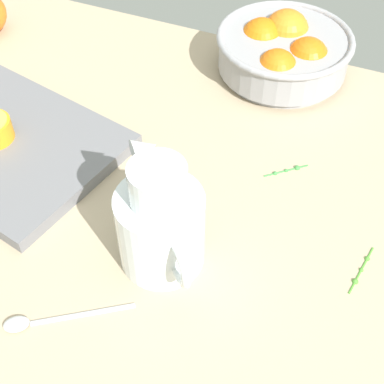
{
  "coord_description": "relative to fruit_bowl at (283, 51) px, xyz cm",
  "views": [
    {
      "loc": [
        21.55,
        -50.05,
        62.32
      ],
      "look_at": [
        1.41,
        -2.3,
        4.47
      ],
      "focal_mm": 52.25,
      "sensor_mm": 36.0,
      "label": 1
    }
  ],
  "objects": [
    {
      "name": "fruit_bowl",
      "position": [
        0.0,
        0.0,
        0.0
      ],
      "size": [
        24.44,
        24.44,
        10.13
      ],
      "color": "#99999E",
      "rests_on": "ground_plane"
    },
    {
      "name": "ground_plane",
      "position": [
        -3.33,
        -35.29,
        -6.17
      ],
      "size": [
        141.53,
        84.99,
        3.0
      ],
      "primitive_type": "cube",
      "color": "tan"
    },
    {
      "name": "juice_pitcher",
      "position": [
        -2.57,
        -46.27,
        1.51
      ],
      "size": [
        12.89,
        12.95,
        17.6
      ],
      "color": "white",
      "rests_on": "ground_plane"
    },
    {
      "name": "herb_sprig_0",
      "position": [
        8.55,
        -23.93,
        -4.42
      ],
      "size": [
        5.82,
        5.17,
        0.93
      ],
      "color": "#3E8D41",
      "rests_on": "ground_plane"
    },
    {
      "name": "spoon",
      "position": [
        -11.54,
        -60.62,
        -4.24
      ],
      "size": [
        14.26,
        10.38,
        1.0
      ],
      "color": "silver",
      "rests_on": "ground_plane"
    },
    {
      "name": "herb_sprig_1",
      "position": [
        22.71,
        -38.23,
        -4.42
      ],
      "size": [
        1.79,
        8.55,
        0.85
      ],
      "color": "#498E30",
      "rests_on": "ground_plane"
    },
    {
      "name": "cutting_board",
      "position": [
        -33.85,
        -36.95,
        -3.58
      ],
      "size": [
        37.92,
        32.77,
        2.17
      ],
      "primitive_type": "cube",
      "rotation": [
        0.0,
        0.0,
        -0.21
      ],
      "color": "slate",
      "rests_on": "ground_plane"
    }
  ]
}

